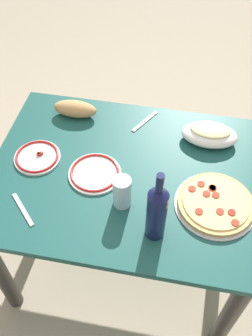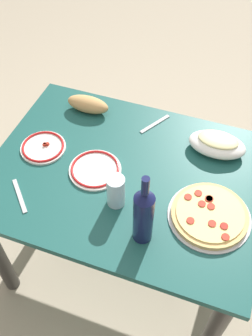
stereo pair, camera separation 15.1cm
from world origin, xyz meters
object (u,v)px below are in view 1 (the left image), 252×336
(dining_table, at_px, (126,192))
(side_plate_near, at_px, (37,157))
(pepperoni_pizza, at_px, (215,203))
(side_plate_far, at_px, (95,173))
(baked_pasta_dish, at_px, (210,134))
(bread_loaf, at_px, (75,109))
(wine_bottle, at_px, (157,212))
(water_glass, at_px, (122,192))

(dining_table, xyz_separation_m, side_plate_near, (-0.38, 0.01, 0.14))
(dining_table, height_order, side_plate_near, side_plate_near)
(pepperoni_pizza, height_order, side_plate_near, pepperoni_pizza)
(side_plate_far, bearing_deg, dining_table, 14.91)
(pepperoni_pizza, height_order, baked_pasta_dish, baked_pasta_dish)
(baked_pasta_dish, bearing_deg, side_plate_near, -161.02)
(bread_loaf, bearing_deg, dining_table, -45.20)
(wine_bottle, height_order, water_glass, wine_bottle)
(dining_table, xyz_separation_m, pepperoni_pizza, (0.36, -0.09, 0.14))
(water_glass, distance_m, side_plate_far, 0.19)
(pepperoni_pizza, xyz_separation_m, wine_bottle, (-0.21, -0.16, 0.12))
(dining_table, distance_m, baked_pasta_dish, 0.44)
(water_glass, relative_size, side_plate_far, 0.65)
(water_glass, xyz_separation_m, side_plate_near, (-0.39, 0.15, -0.06))
(wine_bottle, relative_size, side_plate_near, 1.70)
(dining_table, height_order, baked_pasta_dish, baked_pasta_dish)
(wine_bottle, bearing_deg, water_glass, 143.00)
(baked_pasta_dish, xyz_separation_m, bread_loaf, (-0.61, 0.05, -0.00))
(pepperoni_pizza, xyz_separation_m, side_plate_near, (-0.74, 0.10, -0.01))
(baked_pasta_dish, bearing_deg, dining_table, -142.24)
(water_glass, relative_size, side_plate_near, 0.72)
(dining_table, xyz_separation_m, wine_bottle, (0.15, -0.25, 0.27))
(wine_bottle, distance_m, side_plate_near, 0.60)
(wine_bottle, relative_size, side_plate_far, 1.54)
(wine_bottle, bearing_deg, dining_table, 121.05)
(baked_pasta_dish, bearing_deg, side_plate_far, -147.63)
(water_glass, distance_m, bread_loaf, 0.54)
(baked_pasta_dish, xyz_separation_m, water_glass, (-0.30, -0.39, 0.03))
(pepperoni_pizza, bearing_deg, baked_pasta_dish, 97.14)
(side_plate_near, distance_m, side_plate_far, 0.26)
(water_glass, height_order, bread_loaf, water_glass)
(water_glass, bearing_deg, side_plate_far, 139.45)
(side_plate_near, height_order, bread_loaf, bread_loaf)
(baked_pasta_dish, relative_size, bread_loaf, 1.20)
(baked_pasta_dish, relative_size, wine_bottle, 0.73)
(wine_bottle, xyz_separation_m, side_plate_far, (-0.27, 0.22, -0.13))
(side_plate_near, xyz_separation_m, bread_loaf, (0.09, 0.29, 0.03))
(baked_pasta_dish, bearing_deg, bread_loaf, 175.46)
(side_plate_far, bearing_deg, water_glass, -40.55)
(pepperoni_pizza, bearing_deg, side_plate_far, 172.69)
(dining_table, relative_size, bread_loaf, 5.57)
(pepperoni_pizza, distance_m, baked_pasta_dish, 0.34)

